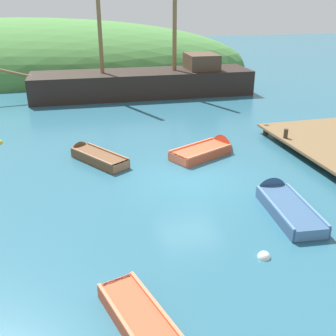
% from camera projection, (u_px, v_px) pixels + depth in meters
% --- Properties ---
extents(ground_plane, '(120.00, 120.00, 0.00)m').
position_uv_depth(ground_plane, '(189.00, 180.00, 15.70)').
color(ground_plane, '#285B70').
extents(shore_hill, '(47.71, 19.06, 9.92)m').
position_uv_depth(shore_hill, '(14.00, 72.00, 38.60)').
color(shore_hill, '#477F3D').
rests_on(shore_hill, ground).
extents(sailing_ship, '(18.64, 4.26, 11.90)m').
position_uv_depth(sailing_ship, '(145.00, 86.00, 29.18)').
color(sailing_ship, black).
rests_on(sailing_ship, ground).
extents(rowboat_near_dock, '(2.74, 3.61, 0.92)m').
position_uv_depth(rowboat_near_dock, '(93.00, 156.00, 17.66)').
color(rowboat_near_dock, brown).
rests_on(rowboat_near_dock, ground).
extents(rowboat_outer_left, '(1.53, 3.87, 1.14)m').
position_uv_depth(rowboat_outer_left, '(282.00, 204.00, 13.62)').
color(rowboat_outer_left, '#335175').
rests_on(rowboat_outer_left, ground).
extents(rowboat_far, '(3.69, 2.63, 1.18)m').
position_uv_depth(rowboat_far, '(209.00, 151.00, 18.34)').
color(rowboat_far, '#C64C2D').
rests_on(rowboat_far, ground).
extents(rowboat_center, '(1.79, 3.41, 0.89)m').
position_uv_depth(rowboat_center, '(150.00, 335.00, 8.33)').
color(rowboat_center, '#C64C2D').
rests_on(rowboat_center, ground).
extents(buoy_white, '(0.36, 0.36, 0.36)m').
position_uv_depth(buoy_white, '(264.00, 257.00, 11.04)').
color(buoy_white, white).
rests_on(buoy_white, ground).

